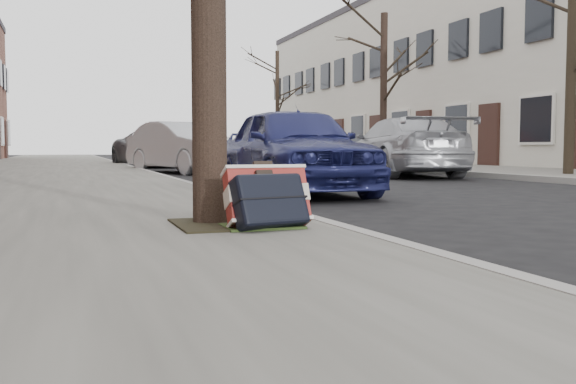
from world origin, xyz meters
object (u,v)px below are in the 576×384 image
object	(u,v)px
suitcase_red	(267,197)
car_near_front	(294,149)
suitcase_navy	(269,200)
car_near_mid	(185,148)

from	to	relation	value
suitcase_red	car_near_front	distance (m)	5.09
suitcase_red	suitcase_navy	bearing A→B (deg)	-97.23
suitcase_red	car_near_mid	distance (m)	12.93
suitcase_navy	car_near_front	bearing A→B (deg)	56.35
suitcase_navy	car_near_mid	xyz separation A→B (m)	(1.69, 12.92, 0.37)
car_near_front	car_near_mid	distance (m)	8.10
suitcase_navy	suitcase_red	bearing A→B (deg)	71.05
suitcase_navy	car_near_front	size ratio (longest dim) A/B	0.13
suitcase_navy	car_near_mid	distance (m)	13.03
suitcase_red	car_near_front	world-z (taller)	car_near_front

